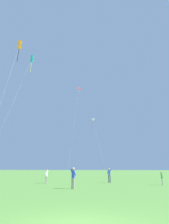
% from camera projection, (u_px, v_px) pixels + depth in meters
% --- Properties ---
extents(kite_orange_box, '(2.61, 7.49, 22.39)m').
position_uv_depth(kite_orange_box, '(19.00, 46.00, 29.12)').
color(kite_orange_box, orange).
rests_on(kite_orange_box, ground_plane).
extents(kite_red_high, '(1.65, 7.80, 24.78)m').
position_uv_depth(kite_red_high, '(78.00, 94.00, 50.29)').
color(kite_red_high, red).
rests_on(kite_red_high, ground_plane).
extents(kite_white_distant, '(4.15, 10.21, 13.46)m').
position_uv_depth(kite_white_distant, '(93.00, 120.00, 41.88)').
color(kite_white_distant, white).
rests_on(kite_white_distant, ground_plane).
extents(kite_teal_box, '(0.67, 11.00, 29.31)m').
position_uv_depth(kite_teal_box, '(32.00, 60.00, 44.13)').
color(kite_teal_box, teal).
rests_on(kite_teal_box, ground_plane).
extents(person_far_back, '(0.56, 0.23, 1.71)m').
position_uv_depth(person_far_back, '(73.00, 176.00, 14.68)').
color(person_far_back, gray).
rests_on(person_far_back, ground_plane).
extents(person_in_blue_jacket, '(0.24, 0.48, 1.51)m').
position_uv_depth(person_in_blue_jacket, '(46.00, 175.00, 19.96)').
color(person_in_blue_jacket, gray).
rests_on(person_in_blue_jacket, ground_plane).
extents(person_child_small, '(0.18, 0.42, 1.31)m').
position_uv_depth(person_child_small, '(162.00, 177.00, 17.81)').
color(person_child_small, gray).
rests_on(person_child_small, ground_plane).
extents(person_near_tree, '(0.54, 0.23, 1.66)m').
position_uv_depth(person_near_tree, '(109.00, 174.00, 21.08)').
color(person_near_tree, '#2D3351').
rests_on(person_near_tree, ground_plane).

